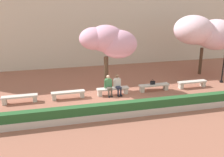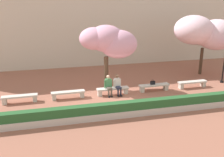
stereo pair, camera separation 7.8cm
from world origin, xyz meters
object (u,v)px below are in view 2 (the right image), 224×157
at_px(stone_bench_near_west, 68,94).
at_px(stone_bench_center, 113,90).
at_px(handbag, 153,83).
at_px(stone_bench_near_east, 154,86).
at_px(cherry_tree_secondary, 205,33).
at_px(person_seated_left, 109,85).
at_px(stone_bench_west_end, 20,98).
at_px(stone_bench_east_end, 192,83).
at_px(person_seated_right, 118,84).
at_px(cherry_tree_main, 108,41).

bearing_deg(stone_bench_near_west, stone_bench_center, 0.00).
distance_m(stone_bench_center, handbag, 2.70).
height_order(stone_bench_near_east, cherry_tree_secondary, cherry_tree_secondary).
bearing_deg(person_seated_left, stone_bench_west_end, 179.42).
distance_m(person_seated_left, cherry_tree_secondary, 9.10).
height_order(stone_bench_east_end, handbag, handbag).
relative_size(person_seated_left, cherry_tree_secondary, 0.26).
xyz_separation_m(stone_bench_center, stone_bench_east_end, (5.59, 0.00, 0.00)).
bearing_deg(person_seated_left, stone_bench_east_end, 0.52).
bearing_deg(stone_bench_east_end, person_seated_right, -179.43).
bearing_deg(stone_bench_near_west, cherry_tree_main, 23.47).
xyz_separation_m(stone_bench_center, person_seated_left, (-0.28, -0.05, 0.39)).
relative_size(stone_bench_west_end, stone_bench_near_east, 1.00).
relative_size(stone_bench_near_west, stone_bench_east_end, 1.00).
relative_size(stone_bench_near_east, stone_bench_east_end, 1.00).
bearing_deg(stone_bench_center, handbag, 0.38).
bearing_deg(stone_bench_near_east, stone_bench_west_end, 180.00).
relative_size(stone_bench_west_end, handbag, 6.00).
xyz_separation_m(person_seated_left, cherry_tree_secondary, (8.26, 2.78, 2.61)).
xyz_separation_m(stone_bench_center, person_seated_right, (0.30, -0.05, 0.39)).
relative_size(stone_bench_near_west, person_seated_right, 1.58).
xyz_separation_m(stone_bench_near_east, cherry_tree_main, (-2.77, 1.22, 2.90)).
distance_m(stone_bench_center, stone_bench_near_east, 2.79).
relative_size(stone_bench_center, person_seated_left, 1.58).
xyz_separation_m(cherry_tree_main, cherry_tree_secondary, (7.96, 1.50, 0.10)).
height_order(stone_bench_west_end, stone_bench_near_east, same).
xyz_separation_m(handbag, cherry_tree_main, (-2.67, 1.20, 2.63)).
bearing_deg(stone_bench_near_west, stone_bench_east_end, 0.00).
xyz_separation_m(stone_bench_center, cherry_tree_secondary, (7.98, 2.72, 3.00)).
height_order(stone_bench_near_west, stone_bench_east_end, same).
xyz_separation_m(stone_bench_center, handbag, (2.69, 0.02, 0.27)).
distance_m(stone_bench_near_west, cherry_tree_main, 4.22).
bearing_deg(stone_bench_near_west, cherry_tree_secondary, 14.19).
xyz_separation_m(stone_bench_west_end, stone_bench_center, (5.59, 0.00, 0.00)).
height_order(stone_bench_west_end, stone_bench_near_west, same).
relative_size(stone_bench_center, person_seated_right, 1.58).
height_order(stone_bench_near_west, cherry_tree_main, cherry_tree_main).
bearing_deg(stone_bench_near_west, stone_bench_near_east, 0.00).
distance_m(stone_bench_west_end, person_seated_left, 5.32).
height_order(stone_bench_east_end, cherry_tree_main, cherry_tree_main).
bearing_deg(stone_bench_west_end, stone_bench_center, 0.00).
bearing_deg(person_seated_right, stone_bench_near_west, 179.02).
distance_m(stone_bench_near_east, cherry_tree_main, 4.20).
height_order(stone_bench_near_east, cherry_tree_main, cherry_tree_main).
height_order(person_seated_right, cherry_tree_main, cherry_tree_main).
height_order(person_seated_right, handbag, person_seated_right).
bearing_deg(stone_bench_near_east, handbag, 170.11).
bearing_deg(stone_bench_center, person_seated_left, -169.39).
bearing_deg(stone_bench_west_end, handbag, 0.12).
distance_m(stone_bench_near_west, cherry_tree_secondary, 11.51).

